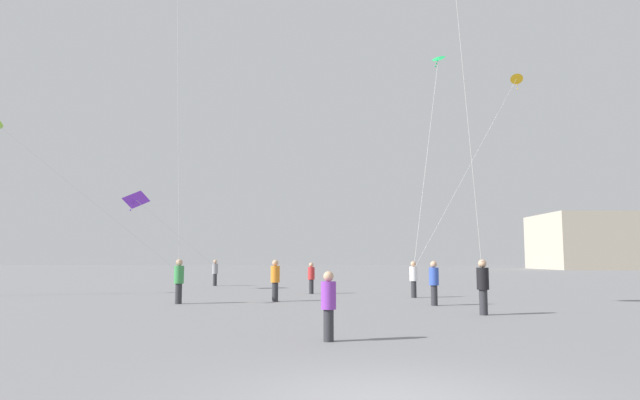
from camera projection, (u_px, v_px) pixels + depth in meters
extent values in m
cylinder|color=#2D2D33|center=(414.00, 289.00, 26.53)|extent=(0.26, 0.26, 0.79)
cylinder|color=white|center=(413.00, 274.00, 26.61)|extent=(0.38, 0.38, 0.69)
sphere|color=tan|center=(413.00, 264.00, 26.66)|extent=(0.26, 0.26, 0.26)
cylinder|color=#2D2D33|center=(215.00, 280.00, 37.82)|extent=(0.26, 0.26, 0.81)
cylinder|color=gray|center=(215.00, 269.00, 37.90)|extent=(0.39, 0.39, 0.70)
sphere|color=tan|center=(215.00, 262.00, 37.95)|extent=(0.26, 0.26, 0.26)
cylinder|color=#2D2D33|center=(434.00, 295.00, 22.10)|extent=(0.26, 0.26, 0.80)
cylinder|color=#3351B7|center=(434.00, 276.00, 22.18)|extent=(0.38, 0.38, 0.70)
sphere|color=tan|center=(434.00, 264.00, 22.23)|extent=(0.26, 0.26, 0.26)
cylinder|color=#2D2D33|center=(329.00, 325.00, 12.59)|extent=(0.23, 0.23, 0.72)
cylinder|color=purple|center=(329.00, 295.00, 12.66)|extent=(0.34, 0.34, 0.63)
sphere|color=tan|center=(328.00, 276.00, 12.71)|extent=(0.23, 0.23, 0.23)
cylinder|color=#2D2D33|center=(179.00, 294.00, 22.94)|extent=(0.27, 0.27, 0.84)
cylinder|color=#388C47|center=(179.00, 275.00, 23.02)|extent=(0.40, 0.40, 0.73)
sphere|color=tan|center=(179.00, 262.00, 23.08)|extent=(0.27, 0.27, 0.27)
cylinder|color=#2D2D33|center=(275.00, 292.00, 24.20)|extent=(0.27, 0.27, 0.82)
cylinder|color=orange|center=(275.00, 274.00, 24.28)|extent=(0.39, 0.39, 0.71)
sphere|color=tan|center=(275.00, 263.00, 24.33)|extent=(0.27, 0.27, 0.27)
cylinder|color=#2D2D33|center=(311.00, 287.00, 29.38)|extent=(0.24, 0.24, 0.75)
cylinder|color=red|center=(311.00, 273.00, 29.45)|extent=(0.36, 0.36, 0.65)
sphere|color=tan|center=(311.00, 265.00, 29.50)|extent=(0.24, 0.24, 0.24)
cylinder|color=#2D2D33|center=(483.00, 302.00, 18.43)|extent=(0.27, 0.27, 0.84)
cylinder|color=black|center=(483.00, 279.00, 18.51)|extent=(0.40, 0.40, 0.73)
sphere|color=tan|center=(482.00, 264.00, 18.56)|extent=(0.27, 0.27, 0.27)
cylinder|color=silver|center=(461.00, 50.00, 17.54)|extent=(2.14, 3.37, 14.26)
cone|color=yellow|center=(517.00, 79.00, 40.20)|extent=(1.06, 0.97, 0.67)
sphere|color=yellow|center=(517.00, 82.00, 40.30)|extent=(0.10, 0.10, 0.10)
sphere|color=yellow|center=(517.00, 85.00, 40.40)|extent=(0.10, 0.10, 0.10)
sphere|color=yellow|center=(518.00, 89.00, 40.51)|extent=(0.10, 0.10, 0.10)
cylinder|color=silver|center=(475.00, 155.00, 33.41)|extent=(10.41, 11.71, 13.53)
cylinder|color=silver|center=(178.00, 123.00, 21.58)|extent=(0.47, 4.19, 11.64)
pyramid|color=purple|center=(136.00, 200.00, 33.10)|extent=(1.39, 1.51, 0.78)
sphere|color=purple|center=(134.00, 203.00, 32.93)|extent=(0.10, 0.10, 0.10)
sphere|color=purple|center=(132.00, 207.00, 32.79)|extent=(0.10, 0.10, 0.10)
sphere|color=purple|center=(130.00, 210.00, 32.64)|extent=(0.10, 0.10, 0.10)
cylinder|color=silver|center=(178.00, 236.00, 35.50)|extent=(4.09, 5.09, 4.04)
cone|color=green|center=(438.00, 58.00, 31.86)|extent=(1.00, 0.97, 0.53)
sphere|color=green|center=(437.00, 61.00, 31.73)|extent=(0.10, 0.10, 0.10)
sphere|color=green|center=(437.00, 63.00, 31.60)|extent=(0.10, 0.10, 0.10)
sphere|color=green|center=(436.00, 66.00, 31.47)|extent=(0.10, 0.10, 0.10)
cylinder|color=silver|center=(427.00, 154.00, 29.25)|extent=(2.55, 3.90, 12.03)
cylinder|color=silver|center=(87.00, 197.00, 22.15)|extent=(7.04, 2.06, 5.99)
cube|color=#B2A893|center=(604.00, 242.00, 96.01)|extent=(22.42, 17.34, 9.44)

